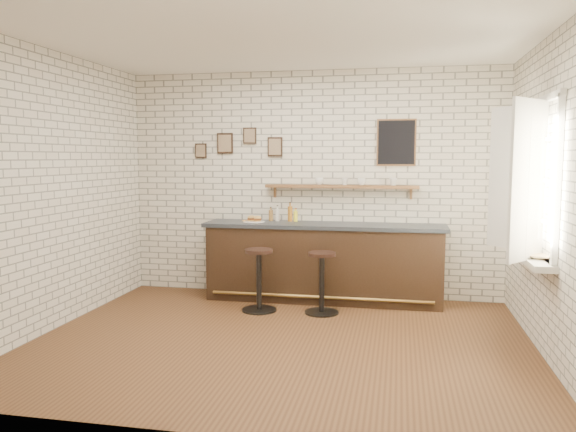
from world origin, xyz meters
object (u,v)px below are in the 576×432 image
object	(u,v)px
ciabatta_sandwich	(254,218)
book_upper	(533,255)
shelf_cup_b	(345,182)
shelf_cup_d	(393,182)
bar_stool_right	(322,281)
shelf_cup_c	(362,182)
bitters_bottle_brown	(271,215)
bar_stool_left	(259,278)
condiment_bottle_yellow	(296,216)
book_lower	(532,256)
bitters_bottle_white	(277,215)
bar_counter	(323,262)
shelf_cup_a	(319,181)
bitters_bottle_amber	(290,213)
sandwich_plate	(254,221)

from	to	relation	value
ciabatta_sandwich	book_upper	size ratio (longest dim) A/B	1.03
shelf_cup_b	shelf_cup_d	xyz separation A→B (m)	(0.62, 0.00, 0.00)
bar_stool_right	shelf_cup_c	xyz separation A→B (m)	(0.40, 0.81, 1.15)
shelf_cup_b	bitters_bottle_brown	bearing A→B (deg)	145.19
ciabatta_sandwich	bar_stool_left	world-z (taller)	ciabatta_sandwich
ciabatta_sandwich	shelf_cup_c	world-z (taller)	shelf_cup_c
condiment_bottle_yellow	book_lower	distance (m)	3.14
bar_stool_left	bitters_bottle_white	bearing A→B (deg)	86.31
bar_counter	book_upper	xyz separation A→B (m)	(2.18, -1.65, 0.45)
shelf_cup_d	shelf_cup_b	bearing A→B (deg)	151.87
bar_stool_left	shelf_cup_d	world-z (taller)	shelf_cup_d
bitters_bottle_white	shelf_cup_a	distance (m)	0.72
bitters_bottle_amber	shelf_cup_d	size ratio (longest dim) A/B	2.49
bitters_bottle_white	bitters_bottle_amber	bearing A→B (deg)	-0.00
bitters_bottle_brown	book_lower	size ratio (longest dim) A/B	0.88
bitters_bottle_white	bar_stool_right	size ratio (longest dim) A/B	0.29
shelf_cup_b	shelf_cup_c	size ratio (longest dim) A/B	0.82
shelf_cup_b	shelf_cup_d	size ratio (longest dim) A/B	0.91
condiment_bottle_yellow	shelf_cup_c	world-z (taller)	shelf_cup_c
book_lower	bitters_bottle_white	bearing A→B (deg)	147.79
shelf_cup_a	shelf_cup_d	distance (m)	0.96
bar_counter	shelf_cup_a	size ratio (longest dim) A/B	26.84
bar_stool_right	book_upper	xyz separation A→B (m)	(2.11, -1.04, 0.56)
bitters_bottle_white	book_lower	xyz separation A→B (m)	(2.82, -1.79, -0.16)
bar_counter	shelf_cup_b	xyz separation A→B (m)	(0.25, 0.20, 1.04)
book_lower	book_upper	bearing A→B (deg)	-89.90
shelf_cup_a	shelf_cup_c	world-z (taller)	same
ciabatta_sandwich	shelf_cup_d	distance (m)	1.87
bar_stool_right	book_upper	size ratio (longest dim) A/B	3.42
sandwich_plate	ciabatta_sandwich	xyz separation A→B (m)	(0.01, 0.00, 0.04)
book_upper	shelf_cup_c	bearing A→B (deg)	160.83
condiment_bottle_yellow	shelf_cup_b	size ratio (longest dim) A/B	1.87
sandwich_plate	bar_stool_left	bearing A→B (deg)	-70.38
condiment_bottle_yellow	shelf_cup_c	bearing A→B (deg)	2.15
bar_stool_right	shelf_cup_c	bearing A→B (deg)	63.61
bitters_bottle_amber	shelf_cup_a	size ratio (longest dim) A/B	2.24
bar_stool_right	ciabatta_sandwich	bearing A→B (deg)	148.17
bar_counter	bar_stool_right	world-z (taller)	bar_counter
bar_counter	bar_stool_left	xyz separation A→B (m)	(-0.70, -0.65, -0.10)
bar_counter	bitters_bottle_brown	size ratio (longest dim) A/B	16.33
bar_stool_left	shelf_cup_a	size ratio (longest dim) A/B	6.57
bitters_bottle_white	bar_stool_left	distance (m)	1.07
bitters_bottle_amber	shelf_cup_c	world-z (taller)	shelf_cup_c
shelf_cup_a	book_lower	size ratio (longest dim) A/B	0.54
bar_stool_left	book_lower	size ratio (longest dim) A/B	3.53
bitters_bottle_amber	ciabatta_sandwich	bearing A→B (deg)	-159.73
bar_counter	shelf_cup_c	size ratio (longest dim) A/B	27.05
shelf_cup_a	shelf_cup_b	world-z (taller)	shelf_cup_a
sandwich_plate	shelf_cup_a	bearing A→B (deg)	13.19
bitters_bottle_amber	bar_stool_right	distance (m)	1.19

